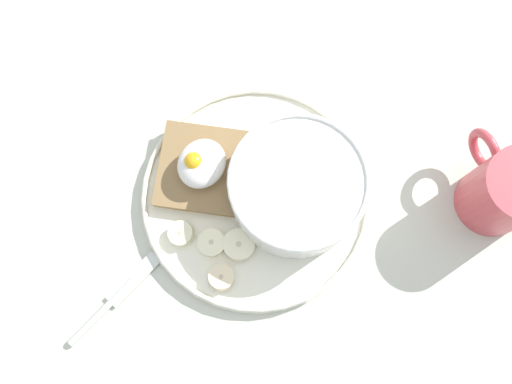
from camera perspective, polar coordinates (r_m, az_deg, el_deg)
name	(u,v)px	position (r cm, az deg, el deg)	size (l,w,h in cm)	color
ground_plane	(256,200)	(65.85, 0.00, -0.81)	(120.00, 120.00, 2.00)	beige
plate	(256,197)	(64.09, 0.00, -0.46)	(25.88, 25.88, 1.60)	silver
oatmeal_bowl	(297,187)	(60.87, 4.10, 0.45)	(14.73, 14.73, 6.48)	white
toast_slice	(203,169)	(64.09, -5.28, 2.29)	(13.02, 13.02, 1.48)	olive
poached_egg	(201,163)	(61.91, -5.54, 2.86)	(5.73, 5.09, 3.52)	white
banana_slice_front	(221,277)	(61.84, -3.49, -8.52)	(3.50, 3.39, 1.67)	beige
banana_slice_left	(181,233)	(62.93, -7.51, -4.13)	(3.93, 3.91, 1.49)	#F5ECBC
banana_slice_back	(212,243)	(62.56, -4.47, -5.08)	(4.25, 4.25, 1.15)	#F6EFC3
banana_slice_right	(239,245)	(62.20, -1.73, -5.32)	(4.01, 3.92, 1.56)	#F6EDC6
coffee_mug	(505,191)	(65.62, 23.68, 0.11)	(8.67, 10.39, 9.41)	#D0464E
knife	(114,300)	(64.80, -14.05, -10.39)	(12.89, 3.91, 0.80)	silver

